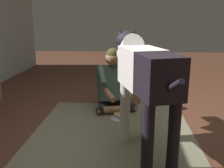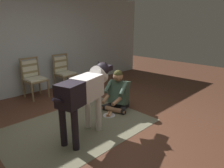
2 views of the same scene
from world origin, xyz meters
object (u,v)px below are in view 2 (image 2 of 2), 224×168
(large_dog, at_px, (86,91))
(hot_dog_on_plate, at_px, (109,115))
(dining_chair_left_of_pair, at_px, (33,76))
(dining_chair_right_of_pair, at_px, (63,70))
(person_sitting_on_floor, at_px, (118,93))

(large_dog, bearing_deg, hot_dog_on_plate, 17.49)
(large_dog, bearing_deg, dining_chair_left_of_pair, 86.85)
(dining_chair_right_of_pair, height_order, person_sitting_on_floor, dining_chair_right_of_pair)
(hot_dog_on_plate, bearing_deg, person_sitting_on_floor, 17.49)
(dining_chair_right_of_pair, height_order, large_dog, large_dog)
(large_dog, bearing_deg, dining_chair_right_of_pair, 67.18)
(dining_chair_right_of_pair, xyz_separation_m, person_sitting_on_floor, (0.11, -1.98, -0.19))
(dining_chair_left_of_pair, relative_size, dining_chair_right_of_pair, 1.00)
(dining_chair_left_of_pair, xyz_separation_m, large_dog, (-0.13, -2.32, 0.21))
(person_sitting_on_floor, height_order, hot_dog_on_plate, person_sitting_on_floor)
(dining_chair_right_of_pair, bearing_deg, dining_chair_left_of_pair, -179.99)
(hot_dog_on_plate, bearing_deg, dining_chair_left_of_pair, 105.54)
(dining_chair_right_of_pair, xyz_separation_m, large_dog, (-0.98, -2.32, 0.21))
(dining_chair_left_of_pair, bearing_deg, large_dog, -93.15)
(person_sitting_on_floor, bearing_deg, dining_chair_right_of_pair, 93.13)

